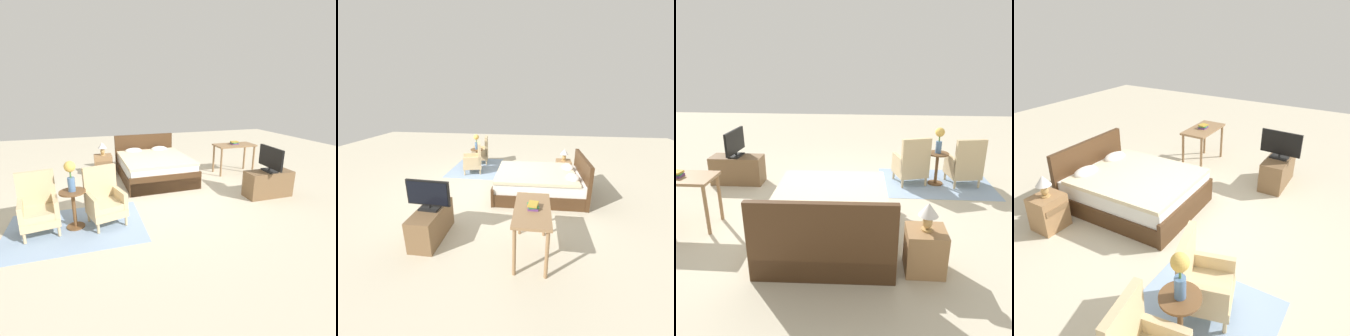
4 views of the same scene
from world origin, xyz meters
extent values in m
plane|color=beige|center=(0.00, 0.00, 0.00)|extent=(16.00, 16.00, 0.00)
cube|color=#8EA8C6|center=(-1.75, -0.95, 0.00)|extent=(2.10, 1.50, 0.01)
cube|color=#472D19|center=(0.05, 1.06, 0.14)|extent=(1.62, 2.07, 0.28)
cube|color=white|center=(0.05, 1.06, 0.40)|extent=(1.55, 1.99, 0.24)
cube|color=beige|center=(0.05, 0.97, 0.55)|extent=(1.59, 1.83, 0.06)
cube|color=#472D19|center=(0.02, 2.03, 0.48)|extent=(1.60, 0.12, 0.96)
cube|color=#472D19|center=(0.07, 0.07, 0.20)|extent=(1.60, 0.10, 0.40)
ellipsoid|color=white|center=(-0.32, 1.76, 0.59)|extent=(0.45, 0.29, 0.14)
ellipsoid|color=white|center=(0.38, 1.78, 0.59)|extent=(0.45, 0.29, 0.14)
cylinder|color=#CCB284|center=(-2.43, -1.21, 0.09)|extent=(0.04, 0.04, 0.16)
cylinder|color=#CCB284|center=(-1.98, -1.14, 0.09)|extent=(0.04, 0.04, 0.16)
cylinder|color=#CCB284|center=(-2.51, -0.76, 0.09)|extent=(0.04, 0.04, 0.16)
cylinder|color=#CCB284|center=(-2.06, -0.68, 0.09)|extent=(0.04, 0.04, 0.16)
cube|color=#CCB284|center=(-2.24, -0.95, 0.23)|extent=(0.62, 0.62, 0.12)
cube|color=#C6B289|center=(-2.24, -0.95, 0.34)|extent=(0.57, 0.57, 0.10)
cube|color=#CCB284|center=(-2.28, -0.72, 0.61)|extent=(0.55, 0.17, 0.64)
cube|color=#CCB284|center=(-2.48, -0.99, 0.42)|extent=(0.15, 0.52, 0.26)
cube|color=#CCB284|center=(-2.01, -0.91, 0.42)|extent=(0.15, 0.52, 0.26)
cylinder|color=#CCB284|center=(-1.42, -1.23, 0.09)|extent=(0.04, 0.04, 0.16)
cylinder|color=#CCB284|center=(-0.98, -1.10, 0.09)|extent=(0.04, 0.04, 0.16)
cylinder|color=#CCB284|center=(-1.55, -0.79, 0.09)|extent=(0.04, 0.04, 0.16)
cylinder|color=#CCB284|center=(-1.10, -0.66, 0.09)|extent=(0.04, 0.04, 0.16)
cube|color=#CCB284|center=(-1.26, -0.95, 0.23)|extent=(0.67, 0.67, 0.12)
cube|color=#C6B289|center=(-1.26, -0.95, 0.34)|extent=(0.62, 0.62, 0.10)
cube|color=#CCB284|center=(-1.33, -0.73, 0.61)|extent=(0.54, 0.23, 0.64)
cube|color=#CCB284|center=(-1.49, -1.01, 0.42)|extent=(0.21, 0.51, 0.26)
cube|color=#CCB284|center=(-1.04, -0.88, 0.42)|extent=(0.21, 0.51, 0.26)
cylinder|color=brown|center=(-1.75, -0.92, 0.01)|extent=(0.28, 0.28, 0.03)
cylinder|color=brown|center=(-1.75, -0.92, 0.31)|extent=(0.06, 0.06, 0.57)
cylinder|color=brown|center=(-1.75, -0.92, 0.60)|extent=(0.40, 0.40, 0.02)
cylinder|color=#4C709E|center=(-1.75, -0.92, 0.73)|extent=(0.11, 0.11, 0.22)
cylinder|color=#477538|center=(-1.75, -0.92, 0.89)|extent=(0.02, 0.02, 0.10)
sphere|color=#E0B251|center=(-1.75, -0.92, 1.01)|extent=(0.17, 0.17, 0.17)
cube|color=#997047|center=(-1.12, 1.75, 0.26)|extent=(0.44, 0.40, 0.53)
cube|color=brown|center=(-1.12, 1.54, 0.37)|extent=(0.37, 0.01, 0.09)
cylinder|color=tan|center=(-1.12, 1.75, 0.54)|extent=(0.13, 0.13, 0.02)
ellipsoid|color=tan|center=(-1.12, 1.75, 0.63)|extent=(0.11, 0.11, 0.16)
cone|color=silver|center=(-1.12, 1.75, 0.78)|extent=(0.22, 0.22, 0.15)
cube|color=brown|center=(2.01, -0.72, 0.26)|extent=(0.96, 0.40, 0.53)
cube|color=black|center=(2.01, -0.72, 0.54)|extent=(0.22, 0.33, 0.03)
cylinder|color=black|center=(2.01, -0.72, 0.58)|extent=(0.04, 0.04, 0.05)
cube|color=black|center=(2.01, -0.72, 0.82)|extent=(0.08, 0.73, 0.42)
cube|color=black|center=(2.03, -0.72, 0.82)|extent=(0.04, 0.67, 0.38)
cylinder|color=#8E6B47|center=(1.71, 0.73, 0.36)|extent=(0.05, 0.05, 0.72)
cylinder|color=#8E6B47|center=(2.65, 0.73, 0.36)|extent=(0.05, 0.05, 0.72)
cylinder|color=#8E6B47|center=(1.71, 1.15, 0.36)|extent=(0.05, 0.05, 0.72)
cylinder|color=#8E6B47|center=(2.65, 1.15, 0.36)|extent=(0.05, 0.05, 0.72)
cube|color=#8E6B47|center=(2.18, 0.94, 0.74)|extent=(1.04, 0.52, 0.04)
cube|color=#66387A|center=(2.18, 0.95, 0.78)|extent=(0.18, 0.15, 0.03)
cube|color=#337A47|center=(2.18, 0.95, 0.80)|extent=(0.20, 0.18, 0.03)
cube|color=#B79333|center=(2.18, 0.95, 0.83)|extent=(0.21, 0.16, 0.02)
camera|label=1|loc=(-1.47, -4.94, 2.09)|focal=28.00mm
camera|label=2|loc=(5.06, 0.95, 2.33)|focal=24.00mm
camera|label=3|loc=(-0.43, 4.98, 2.40)|focal=35.00mm
camera|label=4|loc=(-3.58, -2.05, 2.89)|focal=35.00mm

